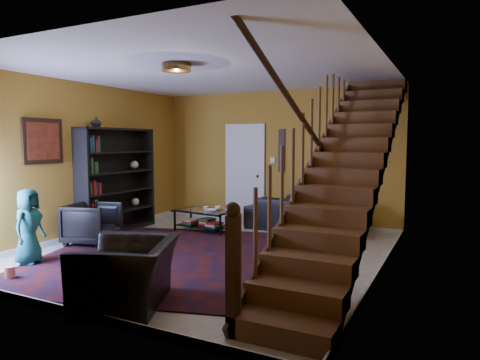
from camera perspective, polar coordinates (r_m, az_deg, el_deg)
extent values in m
plane|color=beige|center=(6.84, -4.22, -9.64)|extent=(5.50, 5.50, 0.00)
plane|color=#B28127|center=(9.08, 4.72, 2.96)|extent=(5.20, 0.00, 5.20)
plane|color=#B28127|center=(4.50, -22.72, 0.38)|extent=(5.20, 0.00, 5.20)
plane|color=#B28127|center=(8.27, -19.93, 2.46)|extent=(0.00, 5.50, 5.50)
plane|color=#B28127|center=(5.73, 18.57, 1.44)|extent=(0.00, 5.50, 5.50)
plane|color=white|center=(6.69, -4.39, 14.22)|extent=(5.50, 5.50, 0.00)
cube|color=silver|center=(9.22, 4.63, -5.45)|extent=(5.20, 0.02, 0.10)
cube|color=silver|center=(8.43, -19.60, -6.75)|extent=(0.02, 5.50, 0.10)
cube|color=#B28127|center=(5.82, 13.92, 0.83)|extent=(0.95, 4.92, 2.83)
cube|color=black|center=(5.93, 9.65, 1.76)|extent=(0.04, 5.02, 3.02)
cylinder|color=black|center=(5.91, 9.99, 6.11)|extent=(0.07, 4.20, 2.44)
cube|color=black|center=(3.87, -0.97, -12.80)|extent=(0.10, 0.10, 1.10)
cube|color=black|center=(8.58, -16.04, -0.02)|extent=(0.35, 1.80, 2.00)
cube|color=black|center=(8.65, -15.94, -3.98)|extent=(0.35, 1.72, 0.03)
cube|color=black|center=(8.57, -16.07, 1.04)|extent=(0.35, 1.72, 0.03)
cube|color=silver|center=(9.37, 0.67, 0.75)|extent=(0.82, 0.05, 2.05)
cube|color=maroon|center=(7.65, -24.79, 4.73)|extent=(0.04, 0.74, 0.74)
cube|color=black|center=(9.00, 5.56, 3.89)|extent=(0.14, 0.03, 0.90)
cylinder|color=#3F2814|center=(6.02, -8.46, 14.62)|extent=(0.40, 0.40, 0.10)
cube|color=#43100C|center=(6.68, -10.84, -9.98)|extent=(4.40, 4.73, 0.02)
imported|color=black|center=(8.50, 8.43, -4.52)|extent=(2.25, 0.97, 0.65)
imported|color=black|center=(7.71, -19.09, -5.51)|extent=(0.95, 0.94, 0.71)
imported|color=black|center=(4.79, -14.80, -11.96)|extent=(1.28, 1.35, 0.70)
imported|color=black|center=(8.68, 6.66, -5.63)|extent=(0.43, 0.29, 1.15)
imported|color=black|center=(8.45, 11.15, -5.53)|extent=(0.65, 0.52, 1.28)
imported|color=#185E5E|center=(6.79, -26.34, -5.58)|extent=(0.47, 0.60, 1.09)
cube|color=black|center=(8.45, -8.69, -5.42)|extent=(0.03, 0.03, 0.40)
cube|color=black|center=(7.91, -2.64, -6.09)|extent=(0.03, 0.03, 0.40)
cube|color=black|center=(8.91, -6.55, -4.84)|extent=(0.03, 0.03, 0.40)
cube|color=black|center=(8.40, -0.72, -5.42)|extent=(0.03, 0.03, 0.40)
cube|color=black|center=(8.42, -4.71, -6.06)|extent=(1.09, 0.71, 0.02)
cube|color=silver|center=(8.37, -4.72, -4.07)|extent=(1.16, 0.78, 0.02)
imported|color=#999999|center=(8.25, -2.89, -3.79)|extent=(0.14, 0.14, 0.10)
imported|color=#999999|center=(8.27, -4.59, -3.81)|extent=(0.10, 0.10, 0.09)
imported|color=#999999|center=(8.10, -3.99, -4.11)|extent=(0.30, 0.30, 0.06)
imported|color=#999999|center=(8.20, -18.63, 7.34)|extent=(0.18, 0.18, 0.19)
cylinder|color=red|center=(6.28, -28.34, -10.75)|extent=(0.16, 0.16, 0.14)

